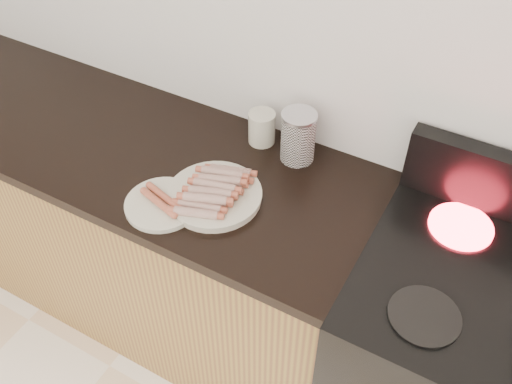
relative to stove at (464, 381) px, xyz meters
The scene contains 12 objects.
wall_back 1.19m from the stove, 157.38° to the left, with size 4.00×0.04×2.60m, color silver.
cabinet_base 1.48m from the stove, behind, with size 2.20×0.59×0.86m, color olive.
counter_slab 1.54m from the stove, behind, with size 2.20×0.62×0.04m, color black.
stove is the anchor object (origin of this frame).
burner_near_left 0.52m from the stove, 135.00° to the right, with size 0.18×0.18×0.01m, color black.
burner_far_left 0.52m from the stove, 135.00° to the left, with size 0.18×0.18×0.01m, color #FF1E2D.
main_plate 0.96m from the stove, behind, with size 0.28×0.28×0.02m, color silver.
side_plate 1.08m from the stove, behind, with size 0.22×0.22×0.02m, color white.
hotdog_pile 0.98m from the stove, behind, with size 0.13×0.26×0.05m.
plain_sausages 1.09m from the stove, behind, with size 0.14×0.09×0.02m.
canister 0.92m from the stove, 162.41° to the left, with size 0.11×0.11×0.17m.
mug 1.02m from the stove, 163.98° to the left, with size 0.09×0.09×0.11m, color silver.
Camera 1 is at (0.63, 0.62, 2.11)m, focal length 40.00 mm.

